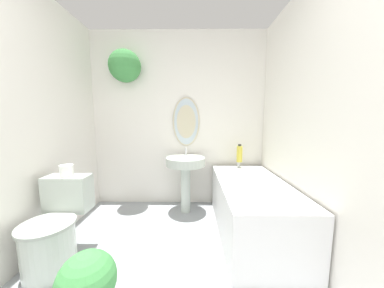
# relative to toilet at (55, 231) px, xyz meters

# --- Properties ---
(wall_back) EXTENTS (2.49, 0.41, 2.40)m
(wall_back) POSITION_rel_toilet_xyz_m (0.81, 1.25, 1.01)
(wall_back) COLOR silver
(wall_back) RESTS_ON ground_plane
(wall_left) EXTENTS (0.06, 2.63, 2.40)m
(wall_left) POSITION_rel_toilet_xyz_m (-0.29, -0.01, 0.90)
(wall_left) COLOR silver
(wall_left) RESTS_ON ground_plane
(wall_right) EXTENTS (0.06, 2.63, 2.40)m
(wall_right) POSITION_rel_toilet_xyz_m (2.14, -0.01, 0.90)
(wall_right) COLOR silver
(wall_right) RESTS_ON ground_plane
(toilet) EXTENTS (0.40, 0.57, 0.71)m
(toilet) POSITION_rel_toilet_xyz_m (0.00, 0.00, 0.00)
(toilet) COLOR #B2BCB2
(toilet) RESTS_ON ground_plane
(pedestal_sink) EXTENTS (0.50, 0.50, 0.83)m
(pedestal_sink) POSITION_rel_toilet_xyz_m (1.03, 0.95, 0.28)
(pedestal_sink) COLOR #B2BCB2
(pedestal_sink) RESTS_ON ground_plane
(bathtub) EXTENTS (0.68, 1.43, 0.65)m
(bathtub) POSITION_rel_toilet_xyz_m (1.75, 0.48, -0.01)
(bathtub) COLOR silver
(bathtub) RESTS_ON ground_plane
(shampoo_bottle) EXTENTS (0.08, 0.08, 0.24)m
(shampoo_bottle) POSITION_rel_toilet_xyz_m (1.75, 1.07, 0.45)
(shampoo_bottle) COLOR gold
(shampoo_bottle) RESTS_ON bathtub
(potted_plant) EXTENTS (0.33, 0.33, 0.44)m
(potted_plant) POSITION_rel_toilet_xyz_m (0.52, -0.46, -0.06)
(potted_plant) COLOR silver
(potted_plant) RESTS_ON ground_plane
(toilet_paper_roll) EXTENTS (0.11, 0.11, 0.10)m
(toilet_paper_roll) POSITION_rel_toilet_xyz_m (-0.00, 0.20, 0.45)
(toilet_paper_roll) COLOR white
(toilet_paper_roll) RESTS_ON toilet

